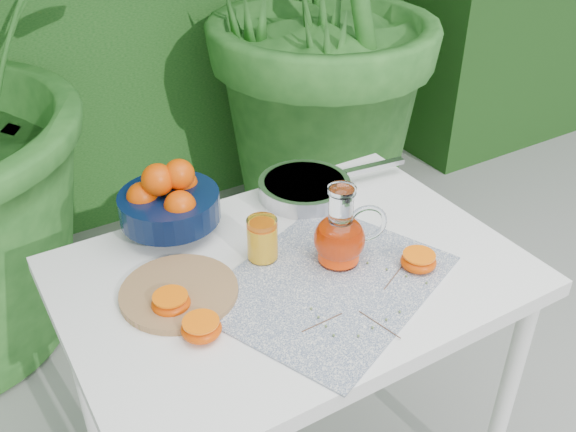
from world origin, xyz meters
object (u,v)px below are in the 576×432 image
cutting_board (179,292)px  juice_pitcher (341,236)px  white_table (292,297)px  fruit_bowl (168,200)px  saute_pan (306,187)px

cutting_board → juice_pitcher: (0.36, -0.08, 0.06)m
cutting_board → juice_pitcher: juice_pitcher is taller
white_table → juice_pitcher: size_ratio=5.25×
white_table → juice_pitcher: juice_pitcher is taller
cutting_board → fruit_bowl: size_ratio=0.96×
saute_pan → juice_pitcher: bearing=-107.5°
cutting_board → juice_pitcher: 0.37m
fruit_bowl → juice_pitcher: 0.42m
white_table → saute_pan: size_ratio=2.30×
white_table → saute_pan: bearing=52.5°
white_table → cutting_board: size_ratio=4.01×
white_table → juice_pitcher: bearing=-16.2°
cutting_board → saute_pan: (0.45, 0.21, 0.02)m
cutting_board → juice_pitcher: bearing=-12.2°
cutting_board → white_table: bearing=-10.4°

